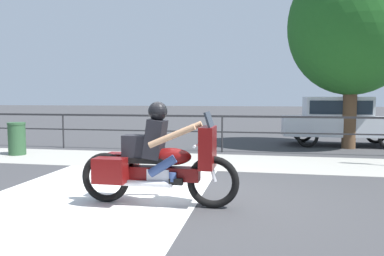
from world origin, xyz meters
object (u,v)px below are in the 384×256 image
Objects in this scene: motorcycle at (156,160)px; parked_car at (340,118)px; trash_bin at (17,139)px; tree_behind_sign at (353,25)px.

motorcycle is 8.90m from parked_car.
parked_car is 4.33× the size of trash_bin.
motorcycle is 0.41× the size of tree_behind_sign.
trash_bin is 0.15× the size of tree_behind_sign.
trash_bin is (-5.21, 3.97, -0.22)m from motorcycle.
tree_behind_sign is at bearing 63.29° from motorcycle.
parked_car reaches higher than trash_bin.
parked_car is (4.14, 7.88, 0.24)m from motorcycle.
motorcycle is at bearing -113.85° from parked_car.
motorcycle is 2.67× the size of trash_bin.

